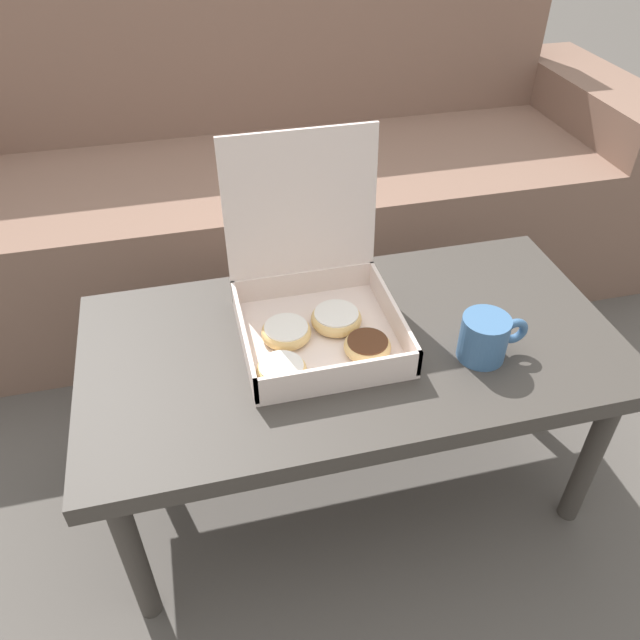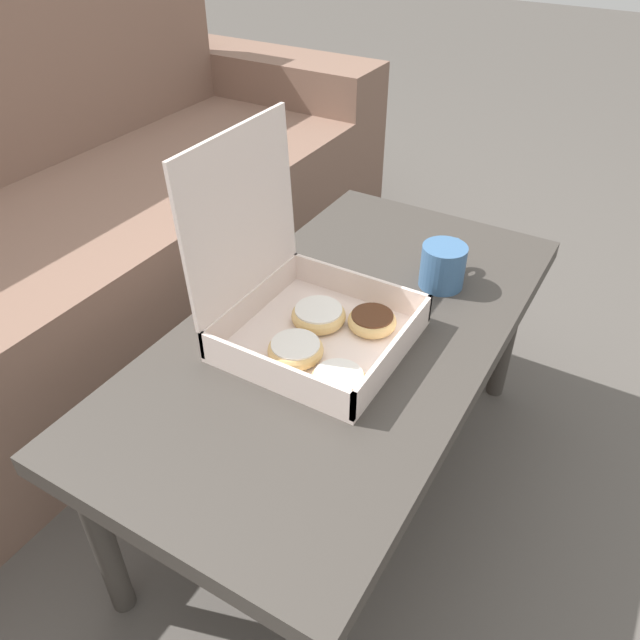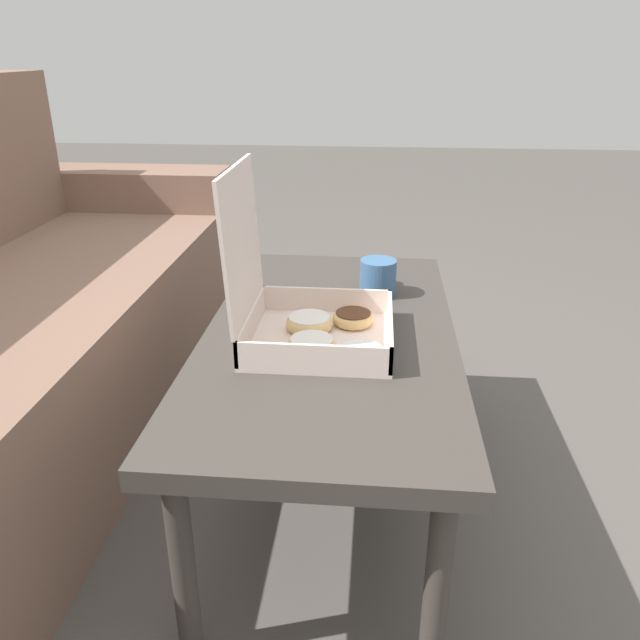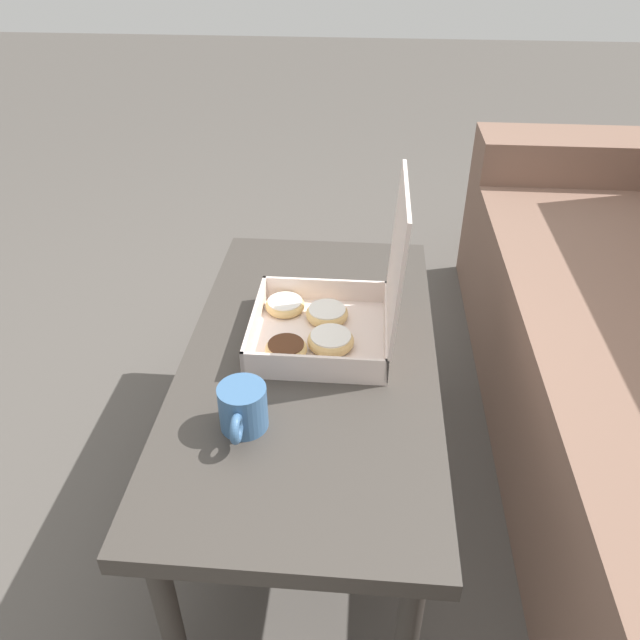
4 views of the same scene
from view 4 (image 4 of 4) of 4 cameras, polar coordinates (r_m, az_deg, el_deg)
The scene contains 4 objects.
ground_plane at distance 1.68m, azimuth 4.18°, elevation -15.54°, with size 12.00×12.00×0.00m, color #514C47.
coffee_table at distance 1.40m, azimuth -0.91°, elevation -4.64°, with size 1.07×0.55×0.45m.
pastry_box at distance 1.39m, azimuth 1.02°, elevation 0.48°, with size 0.31×0.32×0.37m.
coffee_mug at distance 1.18m, azimuth -7.09°, elevation -8.02°, with size 0.14×0.09×0.09m.
Camera 4 is at (1.08, -0.03, 1.29)m, focal length 35.00 mm.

